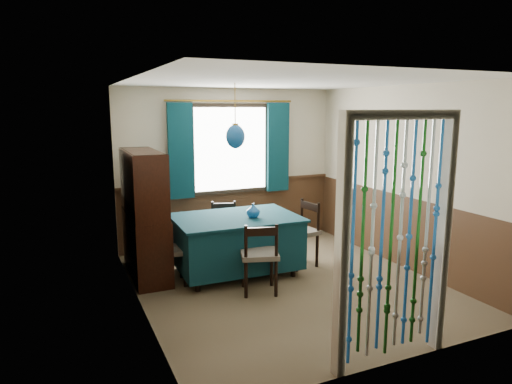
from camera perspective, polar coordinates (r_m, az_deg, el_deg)
name	(u,v)px	position (r m, az deg, el deg)	size (l,w,h in m)	color
floor	(286,283)	(5.91, 3.82, -11.33)	(4.00, 4.00, 0.00)	brown
ceiling	(289,81)	(5.50, 4.15, 13.65)	(4.00, 4.00, 0.00)	silver
wall_back	(229,167)	(7.38, -3.34, 3.11)	(3.60, 3.60, 0.00)	beige
wall_front	(401,224)	(3.96, 17.73, -3.83)	(3.60, 3.60, 0.00)	beige
wall_left	(138,198)	(5.00, -14.57, -0.75)	(4.00, 4.00, 0.00)	beige
wall_right	(403,177)	(6.60, 17.92, 1.75)	(4.00, 4.00, 0.00)	beige
wainscot_back	(230,213)	(7.49, -3.24, -2.60)	(3.60, 3.60, 0.00)	#422A19
wainscot_front	(395,308)	(4.21, 17.00, -13.73)	(3.60, 3.60, 0.00)	#422A19
wainscot_left	(142,265)	(5.19, -14.02, -8.88)	(4.00, 4.00, 0.00)	#422A19
wainscot_right	(399,230)	(6.74, 17.47, -4.57)	(4.00, 4.00, 0.00)	#422A19
window	(230,149)	(7.30, -3.22, 5.40)	(1.32, 0.12, 1.42)	black
doorway	(395,245)	(4.05, 17.00, -6.39)	(1.16, 0.12, 2.18)	silver
dining_table	(236,241)	(6.11, -2.49, -6.10)	(1.65, 1.16, 0.78)	#0A2E38
chair_near	(260,255)	(5.47, 0.45, -7.92)	(0.54, 0.53, 0.88)	black
chair_far	(224,229)	(6.74, -3.99, -4.62)	(0.51, 0.50, 0.83)	black
chair_left	(168,251)	(5.85, -10.92, -7.23)	(0.43, 0.44, 0.81)	black
chair_right	(301,232)	(6.44, 5.64, -4.95)	(0.49, 0.51, 0.91)	black
sideboard	(145,233)	(6.17, -13.71, -4.98)	(0.45, 1.27, 1.66)	black
pendant_lamp	(235,136)	(5.87, -2.60, 6.97)	(0.25, 0.25, 0.82)	olive
vase_table	(253,211)	(5.96, -0.36, -2.40)	(0.16, 0.16, 0.17)	navy
bowl_shelf	(151,192)	(5.87, -13.02, 0.03)	(0.20, 0.20, 0.05)	beige
vase_sideboard	(145,204)	(6.35, -13.72, -1.48)	(0.16, 0.16, 0.17)	beige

